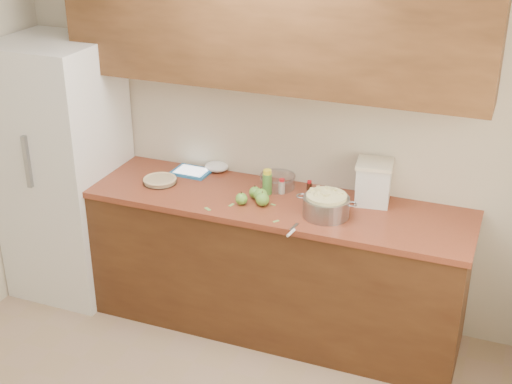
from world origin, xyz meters
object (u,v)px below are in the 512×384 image
at_px(colander, 326,206).
at_px(flour_canister, 374,182).
at_px(pie, 160,180).
at_px(tablet, 191,172).

distance_m(colander, flour_canister, 0.36).
relative_size(pie, flour_canister, 0.85).
height_order(flour_canister, tablet, flour_canister).
distance_m(pie, tablet, 0.26).
height_order(colander, flour_canister, flour_canister).
distance_m(colander, tablet, 1.07).
distance_m(flour_canister, tablet, 1.25).
height_order(pie, colander, colander).
height_order(colander, tablet, colander).
relative_size(colander, flour_canister, 1.39).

